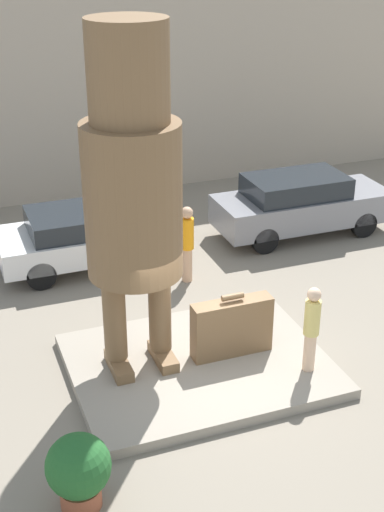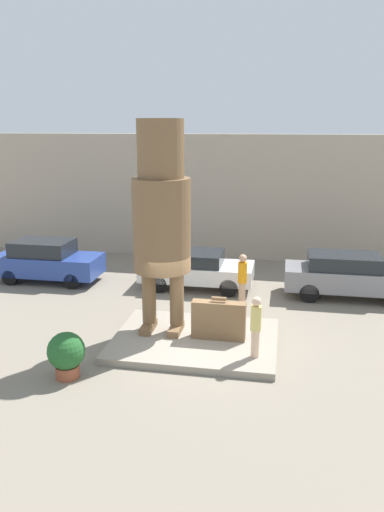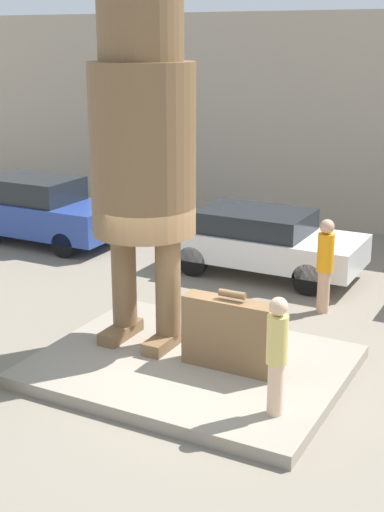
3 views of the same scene
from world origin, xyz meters
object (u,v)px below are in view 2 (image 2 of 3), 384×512
Objects in this scene: statue_figure at (161,212)px; tourist at (256,324)px; parked_car_white at (196,268)px; planter_pot at (66,353)px; parked_car_blue at (47,260)px; parked_car_grey at (348,275)px; worker_hivis at (242,278)px; giant_suitcase at (219,320)px.

statue_figure is 3.65× the size of tourist.
planter_pot is at bearing -103.97° from parked_car_white.
tourist is 0.40× the size of parked_car_blue.
tourist is (2.81, -1.32, -2.65)m from statue_figure.
parked_car_grey is at bearing 38.16° from statue_figure.
parked_car_blue is 2.29× the size of worker_hivis.
tourist is 0.91× the size of worker_hivis.
worker_hivis is (1.94, -1.61, 0.23)m from parked_car_white.
tourist reaches higher than planter_pot.
worker_hivis is at bearing -9.49° from parked_car_blue.
planter_pot is (-1.75, -2.92, -3.11)m from statue_figure.
parked_car_blue is at bearing 148.00° from giant_suitcase.
parked_car_blue is 8.04m from worker_hivis.
parked_car_grey is at bearing 63.09° from tourist.
parked_car_grey is (4.07, 4.88, 0.11)m from giant_suitcase.
parked_car_blue is 11.64m from parked_car_grey.
parked_car_white is (-2.67, 6.00, -0.34)m from tourist.
statue_figure is 1.42× the size of parked_car_white.
planter_pot is at bearing -60.72° from parked_car_blue.
giant_suitcase reaches higher than planter_pot.
worker_hivis is (7.93, -1.33, 0.14)m from parked_car_blue.
parked_car_white is 5.65m from parked_car_grey.
statue_figure reaches higher than parked_car_white.
parked_car_white is at bearing 178.60° from parked_car_grey.
giant_suitcase is at bearing -96.21° from worker_hivis.
tourist is 6.57m from parked_car_white.
parked_car_white is at bearing 2.74° from parked_car_blue.
statue_figure is 4.08m from tourist.
tourist is at bearing -33.40° from parked_car_blue.
worker_hivis is at bearing -158.29° from parked_car_grey.
statue_figure is at bearing 59.02° from planter_pot.
parked_car_white is at bearing 76.03° from planter_pot.
parked_car_blue is 0.91× the size of parked_car_grey.
tourist is at bearing -66.01° from parked_car_white.
planter_pot is at bearing -160.65° from tourist.
planter_pot is (4.10, -7.31, -0.21)m from parked_car_blue.
parked_car_blue is at bearing -179.27° from parked_car_grey.
parked_car_grey is 3.88× the size of planter_pot.
statue_figure reaches higher than parked_car_grey.
parked_car_blue is at bearing 146.60° from tourist.
planter_pot is at bearing -122.61° from worker_hivis.
parked_car_blue is at bearing 143.09° from statue_figure.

